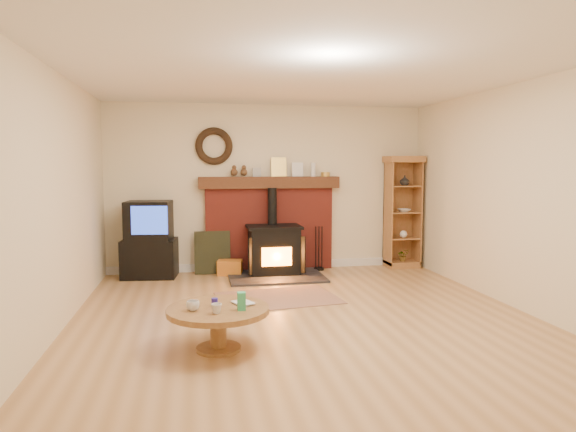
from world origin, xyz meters
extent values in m
plane|color=#A77945|center=(0.00, 0.00, 0.00)|extent=(5.50, 5.50, 0.00)
cube|color=beige|center=(0.00, 2.75, 1.30)|extent=(5.00, 0.02, 2.60)
cube|color=beige|center=(0.00, -2.75, 1.30)|extent=(5.00, 0.02, 2.60)
cube|color=beige|center=(-2.50, 0.00, 1.30)|extent=(0.02, 5.50, 2.60)
cube|color=beige|center=(2.50, 0.00, 1.30)|extent=(0.02, 5.50, 2.60)
cube|color=white|center=(0.00, 0.00, 2.60)|extent=(5.00, 5.50, 0.02)
cube|color=white|center=(0.00, 2.73, 0.06)|extent=(5.00, 0.04, 0.12)
torus|color=black|center=(-0.85, 2.69, 1.95)|extent=(0.57, 0.11, 0.57)
cube|color=#9A3127|center=(0.00, 2.67, 0.65)|extent=(2.00, 0.15, 1.30)
cube|color=#3C2213|center=(0.00, 2.64, 1.39)|extent=(2.20, 0.22, 0.18)
cube|color=#999999|center=(-0.20, 2.65, 1.55)|extent=(0.13, 0.05, 0.14)
cube|color=gold|center=(0.15, 2.67, 1.63)|extent=(0.24, 0.06, 0.30)
cube|color=white|center=(0.45, 2.67, 1.59)|extent=(0.18, 0.05, 0.22)
cylinder|color=white|center=(0.70, 2.65, 1.59)|extent=(0.08, 0.08, 0.22)
cylinder|color=gold|center=(0.90, 2.65, 1.51)|extent=(0.14, 0.14, 0.07)
cube|color=black|center=(0.01, 2.10, 0.01)|extent=(1.40, 1.00, 0.03)
cube|color=black|center=(0.01, 2.30, 0.37)|extent=(0.74, 0.53, 0.68)
cube|color=black|center=(0.01, 2.30, 0.73)|extent=(0.81, 0.58, 0.04)
cylinder|color=black|center=(0.01, 2.45, 1.03)|extent=(0.14, 0.14, 0.56)
cube|color=orange|center=(0.01, 2.03, 0.32)|extent=(0.44, 0.02, 0.27)
cube|color=black|center=(-0.32, 2.09, 0.35)|extent=(0.17, 0.24, 0.55)
cube|color=black|center=(0.35, 2.09, 0.35)|extent=(0.17, 0.24, 0.55)
cube|color=brown|center=(-0.15, 0.91, 0.01)|extent=(1.57, 1.18, 0.01)
cube|color=black|center=(-1.83, 2.47, 0.28)|extent=(0.83, 0.62, 0.57)
cube|color=black|center=(-1.83, 2.47, 0.85)|extent=(0.70, 0.60, 0.57)
cube|color=#203EAD|center=(-1.80, 2.20, 0.88)|extent=(0.51, 0.07, 0.41)
cube|color=olive|center=(2.17, 2.53, 0.05)|extent=(0.52, 0.38, 0.10)
cube|color=olive|center=(2.17, 2.71, 0.88)|extent=(0.52, 0.02, 1.65)
cube|color=olive|center=(1.92, 2.53, 0.88)|extent=(0.02, 0.38, 1.65)
cube|color=olive|center=(2.42, 2.53, 0.88)|extent=(0.02, 0.38, 1.65)
cube|color=olive|center=(2.17, 2.53, 1.75)|extent=(0.58, 0.42, 0.10)
cube|color=olive|center=(2.17, 2.53, 0.47)|extent=(0.48, 0.34, 0.02)
cube|color=olive|center=(2.17, 2.53, 0.90)|extent=(0.48, 0.34, 0.02)
cube|color=olive|center=(2.17, 2.53, 1.32)|extent=(0.48, 0.34, 0.02)
imported|color=white|center=(2.17, 2.48, 1.41)|extent=(0.16, 0.16, 0.16)
imported|color=white|center=(2.17, 2.48, 0.93)|extent=(0.20, 0.20, 0.05)
sphere|color=white|center=(2.17, 2.48, 0.54)|extent=(0.12, 0.12, 0.12)
imported|color=#37A76E|center=(2.17, 2.48, 0.20)|extent=(0.18, 0.15, 0.20)
cube|color=#C28323|center=(-0.65, 2.40, 0.11)|extent=(0.40, 0.29, 0.23)
cube|color=black|center=(-0.90, 2.55, 0.33)|extent=(0.55, 0.15, 0.65)
cylinder|color=black|center=(0.76, 2.50, 0.02)|extent=(0.16, 0.16, 0.04)
cylinder|color=black|center=(0.71, 2.50, 0.35)|extent=(0.02, 0.02, 0.70)
cylinder|color=black|center=(0.76, 2.50, 0.35)|extent=(0.02, 0.02, 0.70)
cylinder|color=black|center=(0.81, 2.50, 0.35)|extent=(0.02, 0.02, 0.70)
cylinder|color=brown|center=(-0.97, -0.77, 0.01)|extent=(0.40, 0.40, 0.03)
cylinder|color=brown|center=(-0.97, -0.77, 0.18)|extent=(0.15, 0.15, 0.32)
cylinder|color=brown|center=(-0.97, -0.77, 0.37)|extent=(0.92, 0.92, 0.05)
imported|color=white|center=(-1.19, -0.83, 0.44)|extent=(0.11, 0.11, 0.09)
imported|color=white|center=(-0.99, -0.96, 0.44)|extent=(0.09, 0.09, 0.09)
imported|color=#4C331E|center=(-0.81, -0.73, 0.40)|extent=(0.15, 0.21, 0.02)
cylinder|color=navy|center=(-1.00, -0.71, 0.43)|extent=(0.06, 0.06, 0.07)
cube|color=#37A76E|center=(-0.77, -0.89, 0.47)|extent=(0.07, 0.07, 0.16)
camera|label=1|loc=(-1.16, -5.29, 1.66)|focal=32.00mm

